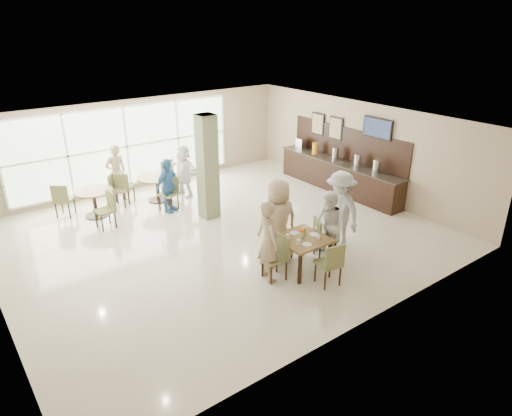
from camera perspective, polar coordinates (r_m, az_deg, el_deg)
ground at (r=11.48m, az=-4.40°, el=-3.42°), size 10.00×10.00×0.00m
room_shell at (r=10.84m, az=-4.67°, el=4.67°), size 10.00×10.00×10.00m
window_bank at (r=14.57m, az=-15.86°, el=7.40°), size 7.00×0.04×7.00m
column at (r=12.10m, az=-6.08°, el=5.08°), size 0.45×0.45×2.80m
main_table at (r=9.74m, az=5.76°, el=-4.18°), size 1.02×1.02×0.75m
round_table_left at (r=13.08m, az=-19.59°, el=1.31°), size 1.04×1.04×0.75m
round_table_right at (r=13.71m, az=-12.27°, el=3.22°), size 1.15×1.15×0.75m
chairs_main_table at (r=9.85m, az=5.79°, el=-5.09°), size 2.03×1.96×0.95m
chairs_table_left at (r=13.11m, az=-19.33°, el=0.99°), size 2.12×1.97×0.95m
chairs_table_right at (r=13.74m, az=-12.50°, el=2.77°), size 2.10×1.89×0.95m
tabletop_clutter at (r=9.68m, az=5.92°, el=-3.40°), size 0.71×0.76×0.21m
buffet_counter at (r=14.45m, az=10.32°, el=4.27°), size 0.64×4.70×1.95m
wall_tv at (r=13.51m, az=14.94°, el=9.62°), size 0.06×1.00×0.58m
framed_art_a at (r=14.60m, az=9.94°, el=9.79°), size 0.05×0.55×0.70m
framed_art_b at (r=15.15m, az=7.73°, el=10.39°), size 0.05×0.55×0.70m
teen_left at (r=9.25m, az=1.58°, el=-4.15°), size 0.54×0.71×1.75m
teen_far at (r=10.03m, az=2.80°, el=-1.53°), size 0.99×0.66×1.87m
teen_right at (r=10.23m, az=9.14°, el=-2.21°), size 0.60×0.77×1.58m
teen_standing at (r=10.77m, az=10.44°, el=-0.19°), size 0.80×1.26×1.85m
adult_a at (r=12.79m, az=-10.96°, el=2.75°), size 1.03×0.84×1.53m
adult_b at (r=13.92m, az=-9.08°, el=4.65°), size 0.96×1.57×1.57m
adult_standing at (r=13.92m, az=-17.06°, el=4.21°), size 0.64×0.44×1.71m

